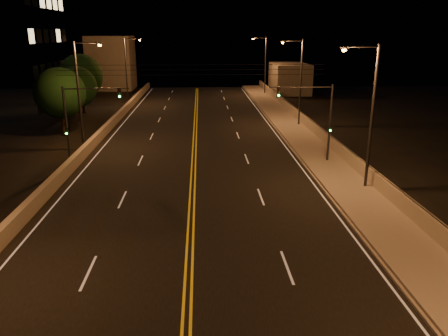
{
  "coord_description": "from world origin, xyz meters",
  "views": [
    {
      "loc": [
        0.66,
        -7.11,
        10.31
      ],
      "look_at": [
        2.0,
        18.0,
        2.5
      ],
      "focal_mm": 35.0,
      "sensor_mm": 36.0,
      "label": 1
    }
  ],
  "objects_px": {
    "streetlight_1": "(369,110)",
    "traffic_signal_right": "(319,115)",
    "tree_1": "(76,87)",
    "streetlight_2": "(299,78)",
    "tree_0": "(60,93)",
    "streetlight_5": "(81,89)",
    "streetlight_6": "(128,67)",
    "streetlight_3": "(264,62)",
    "tree_2": "(81,76)",
    "traffic_signal_left": "(78,117)"
  },
  "relations": [
    {
      "from": "streetlight_3",
      "to": "streetlight_5",
      "type": "height_order",
      "value": "same"
    },
    {
      "from": "streetlight_1",
      "to": "tree_1",
      "type": "xyz_separation_m",
      "value": [
        -25.71,
        25.95,
        -1.4
      ]
    },
    {
      "from": "traffic_signal_right",
      "to": "tree_1",
      "type": "distance_m",
      "value": 31.1
    },
    {
      "from": "streetlight_2",
      "to": "tree_0",
      "type": "bearing_deg",
      "value": -173.51
    },
    {
      "from": "streetlight_2",
      "to": "streetlight_5",
      "type": "bearing_deg",
      "value": -157.46
    },
    {
      "from": "streetlight_2",
      "to": "tree_1",
      "type": "distance_m",
      "value": 26.21
    },
    {
      "from": "streetlight_2",
      "to": "streetlight_3",
      "type": "xyz_separation_m",
      "value": [
        0.0,
        27.23,
        0.0
      ]
    },
    {
      "from": "traffic_signal_left",
      "to": "streetlight_3",
      "type": "bearing_deg",
      "value": 64.04
    },
    {
      "from": "traffic_signal_right",
      "to": "tree_0",
      "type": "distance_m",
      "value": 26.51
    },
    {
      "from": "traffic_signal_left",
      "to": "tree_0",
      "type": "bearing_deg",
      "value": 112.7
    },
    {
      "from": "tree_1",
      "to": "tree_2",
      "type": "distance_m",
      "value": 5.83
    },
    {
      "from": "tree_0",
      "to": "streetlight_6",
      "type": "bearing_deg",
      "value": 79.35
    },
    {
      "from": "streetlight_2",
      "to": "streetlight_3",
      "type": "height_order",
      "value": "same"
    },
    {
      "from": "streetlight_2",
      "to": "tree_1",
      "type": "xyz_separation_m",
      "value": [
        -25.71,
        4.92,
        -1.4
      ]
    },
    {
      "from": "streetlight_5",
      "to": "traffic_signal_right",
      "type": "relative_size",
      "value": 1.49
    },
    {
      "from": "traffic_signal_left",
      "to": "tree_0",
      "type": "height_order",
      "value": "tree_0"
    },
    {
      "from": "streetlight_1",
      "to": "tree_0",
      "type": "xyz_separation_m",
      "value": [
        -25.27,
        18.15,
        -1.12
      ]
    },
    {
      "from": "tree_1",
      "to": "tree_0",
      "type": "bearing_deg",
      "value": -86.79
    },
    {
      "from": "streetlight_3",
      "to": "streetlight_2",
      "type": "bearing_deg",
      "value": -90.0
    },
    {
      "from": "streetlight_3",
      "to": "tree_0",
      "type": "height_order",
      "value": "streetlight_3"
    },
    {
      "from": "streetlight_2",
      "to": "streetlight_5",
      "type": "xyz_separation_m",
      "value": [
        -21.47,
        -8.91,
        0.0
      ]
    },
    {
      "from": "traffic_signal_left",
      "to": "tree_0",
      "type": "relative_size",
      "value": 0.92
    },
    {
      "from": "traffic_signal_right",
      "to": "tree_2",
      "type": "distance_m",
      "value": 35.58
    },
    {
      "from": "streetlight_1",
      "to": "traffic_signal_left",
      "type": "height_order",
      "value": "streetlight_1"
    },
    {
      "from": "streetlight_1",
      "to": "streetlight_5",
      "type": "height_order",
      "value": "same"
    },
    {
      "from": "traffic_signal_right",
      "to": "traffic_signal_left",
      "type": "height_order",
      "value": "same"
    },
    {
      "from": "streetlight_5",
      "to": "tree_1",
      "type": "xyz_separation_m",
      "value": [
        -4.24,
        13.83,
        -1.4
      ]
    },
    {
      "from": "streetlight_2",
      "to": "streetlight_6",
      "type": "distance_m",
      "value": 27.61
    },
    {
      "from": "streetlight_2",
      "to": "streetlight_5",
      "type": "relative_size",
      "value": 1.0
    },
    {
      "from": "tree_1",
      "to": "streetlight_1",
      "type": "bearing_deg",
      "value": -45.26
    },
    {
      "from": "streetlight_2",
      "to": "tree_1",
      "type": "relative_size",
      "value": 1.47
    },
    {
      "from": "streetlight_3",
      "to": "tree_1",
      "type": "xyz_separation_m",
      "value": [
        -25.71,
        -22.31,
        -1.4
      ]
    },
    {
      "from": "tree_0",
      "to": "tree_2",
      "type": "distance_m",
      "value": 13.58
    },
    {
      "from": "streetlight_1",
      "to": "tree_0",
      "type": "distance_m",
      "value": 31.13
    },
    {
      "from": "traffic_signal_left",
      "to": "tree_2",
      "type": "xyz_separation_m",
      "value": [
        -6.2,
        25.24,
        0.82
      ]
    },
    {
      "from": "streetlight_2",
      "to": "traffic_signal_right",
      "type": "distance_m",
      "value": 14.75
    },
    {
      "from": "tree_0",
      "to": "tree_2",
      "type": "height_order",
      "value": "tree_2"
    },
    {
      "from": "streetlight_3",
      "to": "streetlight_6",
      "type": "relative_size",
      "value": 1.0
    },
    {
      "from": "traffic_signal_right",
      "to": "tree_1",
      "type": "height_order",
      "value": "tree_1"
    },
    {
      "from": "streetlight_5",
      "to": "tree_0",
      "type": "relative_size",
      "value": 1.37
    },
    {
      "from": "streetlight_5",
      "to": "traffic_signal_left",
      "type": "height_order",
      "value": "streetlight_5"
    },
    {
      "from": "tree_2",
      "to": "tree_0",
      "type": "bearing_deg",
      "value": -84.54
    },
    {
      "from": "streetlight_1",
      "to": "tree_1",
      "type": "distance_m",
      "value": 36.55
    },
    {
      "from": "streetlight_3",
      "to": "streetlight_6",
      "type": "distance_m",
      "value": 23.62
    },
    {
      "from": "streetlight_2",
      "to": "streetlight_6",
      "type": "height_order",
      "value": "same"
    },
    {
      "from": "streetlight_2",
      "to": "tree_2",
      "type": "distance_m",
      "value": 28.62
    },
    {
      "from": "streetlight_1",
      "to": "tree_2",
      "type": "xyz_separation_m",
      "value": [
        -26.56,
        31.66,
        -0.66
      ]
    },
    {
      "from": "streetlight_1",
      "to": "traffic_signal_right",
      "type": "bearing_deg",
      "value": 103.14
    },
    {
      "from": "streetlight_1",
      "to": "streetlight_3",
      "type": "distance_m",
      "value": 48.26
    },
    {
      "from": "streetlight_2",
      "to": "traffic_signal_right",
      "type": "relative_size",
      "value": 1.49
    }
  ]
}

